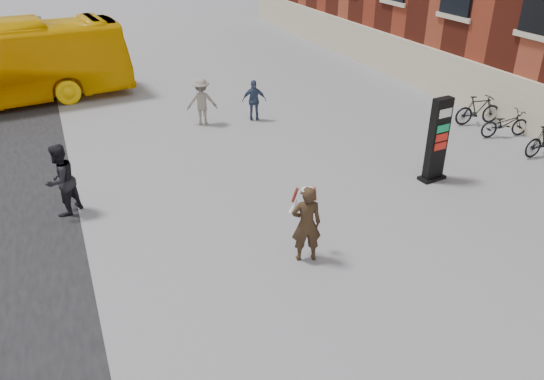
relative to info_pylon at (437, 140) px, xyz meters
name	(u,v)px	position (x,y,z in m)	size (l,w,h in m)	color
ground	(329,250)	(-4.35, -2.03, -1.18)	(100.00, 100.00, 0.00)	#9E9EA3
info_pylon	(437,140)	(0.00, 0.00, 0.00)	(0.80, 0.46, 2.37)	black
woman	(306,223)	(-4.99, -2.10, -0.29)	(0.78, 0.74, 1.75)	#312315
pedestrian_a	(61,180)	(-9.61, 2.00, -0.27)	(0.88, 0.69, 1.82)	black
pedestrian_b	(202,101)	(-4.69, 6.81, -0.36)	(1.06, 0.61, 1.64)	gray
pedestrian_c	(254,100)	(-2.85, 6.46, -0.45)	(0.86, 0.36, 1.47)	#374766
bike_6	(505,124)	(4.25, 1.72, -0.73)	(0.60, 1.71, 0.90)	black
bike_7	(478,110)	(4.25, 3.01, -0.67)	(0.49, 1.73, 1.04)	black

